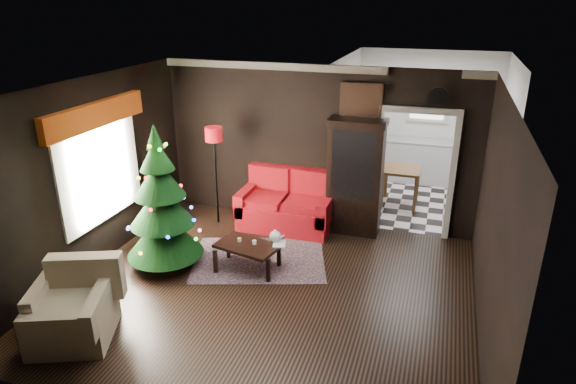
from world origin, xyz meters
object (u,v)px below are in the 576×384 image
(curio_cabinet, at_px, (355,180))
(wall_clock, at_px, (439,97))
(christmas_tree, at_px, (161,201))
(kitchen_table, at_px, (400,187))
(floor_lamp, at_px, (216,179))
(loveseat, at_px, (286,201))
(coffee_table, at_px, (248,257))
(armchair, at_px, (70,305))
(teapot, at_px, (275,236))

(curio_cabinet, height_order, wall_clock, wall_clock)
(christmas_tree, height_order, kitchen_table, christmas_tree)
(floor_lamp, bearing_deg, loveseat, 7.75)
(coffee_table, bearing_deg, wall_clock, 39.05)
(armchair, distance_m, coffee_table, 2.54)
(floor_lamp, bearing_deg, teapot, -38.40)
(christmas_tree, xyz_separation_m, teapot, (1.59, 0.46, -0.54))
(christmas_tree, distance_m, coffee_table, 1.51)
(loveseat, height_order, kitchen_table, loveseat)
(coffee_table, distance_m, wall_clock, 3.82)
(curio_cabinet, distance_m, armchair, 4.74)
(christmas_tree, bearing_deg, floor_lamp, 87.20)
(christmas_tree, bearing_deg, wall_clock, 31.23)
(curio_cabinet, xyz_separation_m, christmas_tree, (-2.48, -2.05, 0.10))
(christmas_tree, bearing_deg, armchair, -94.48)
(teapot, relative_size, kitchen_table, 0.26)
(armchair, bearing_deg, teapot, 31.36)
(loveseat, xyz_separation_m, kitchen_table, (1.80, 1.65, -0.12))
(curio_cabinet, height_order, kitchen_table, curio_cabinet)
(floor_lamp, xyz_separation_m, wall_clock, (3.59, 0.57, 1.55))
(floor_lamp, xyz_separation_m, christmas_tree, (-0.08, -1.66, 0.22))
(curio_cabinet, xyz_separation_m, floor_lamp, (-2.39, -0.39, -0.12))
(curio_cabinet, relative_size, kitchen_table, 2.53)
(floor_lamp, xyz_separation_m, kitchen_table, (3.04, 1.82, -0.45))
(curio_cabinet, height_order, armchair, curio_cabinet)
(loveseat, bearing_deg, curio_cabinet, 10.83)
(kitchen_table, bearing_deg, teapot, -116.95)
(curio_cabinet, xyz_separation_m, teapot, (-0.88, -1.59, -0.44))
(kitchen_table, bearing_deg, coffee_table, -120.37)
(teapot, distance_m, kitchen_table, 3.39)
(curio_cabinet, xyz_separation_m, coffee_table, (-1.24, -1.80, -0.74))
(armchair, distance_m, teapot, 2.91)
(coffee_table, bearing_deg, floor_lamp, 129.11)
(teapot, bearing_deg, wall_clock, 40.30)
(loveseat, height_order, floor_lamp, floor_lamp)
(coffee_table, height_order, teapot, teapot)
(floor_lamp, height_order, armchair, floor_lamp)
(floor_lamp, height_order, coffee_table, floor_lamp)
(curio_cabinet, distance_m, wall_clock, 1.88)
(armchair, xyz_separation_m, coffee_table, (1.38, 2.12, -0.25))
(kitchen_table, bearing_deg, armchair, -121.44)
(loveseat, bearing_deg, coffee_table, -93.43)
(curio_cabinet, bearing_deg, christmas_tree, -140.39)
(wall_clock, bearing_deg, christmas_tree, -148.77)
(curio_cabinet, bearing_deg, armchair, -123.77)
(christmas_tree, bearing_deg, kitchen_table, 48.06)
(floor_lamp, bearing_deg, armchair, -93.69)
(coffee_table, bearing_deg, armchair, -123.04)
(armchair, relative_size, wall_clock, 2.98)
(coffee_table, relative_size, teapot, 4.60)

